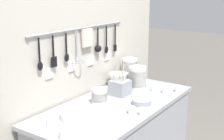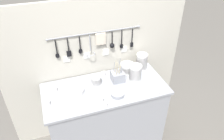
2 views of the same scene
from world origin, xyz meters
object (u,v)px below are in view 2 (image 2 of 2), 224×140
(bowl_stack_back_corner, at_px, (135,73))
(cup_by_caddy, at_px, (147,89))
(bowl_stack_wide_centre, at_px, (96,80))
(steel_mixing_bowl, at_px, (118,94))
(cutlery_caddy, at_px, (118,76))
(bowl_stack_nested_right, at_px, (127,68))
(bowl_stack_tall_left, at_px, (142,62))
(cup_front_left, at_px, (101,100))
(cup_centre, at_px, (48,103))
(cup_edge_far, at_px, (104,74))
(plate_stack, at_px, (72,91))
(cup_front_right, at_px, (55,89))
(cup_mid_row, at_px, (142,84))
(cup_beside_plates, at_px, (105,104))
(cup_back_left, at_px, (158,92))

(bowl_stack_back_corner, distance_m, cup_by_caddy, 0.25)
(bowl_stack_wide_centre, bearing_deg, steel_mixing_bowl, -58.07)
(cutlery_caddy, distance_m, cup_by_caddy, 0.36)
(bowl_stack_nested_right, xyz_separation_m, cup_by_caddy, (0.06, -0.40, -0.03))
(bowl_stack_tall_left, distance_m, cup_front_left, 0.75)
(bowl_stack_back_corner, bearing_deg, cup_centre, -174.07)
(cup_by_caddy, xyz_separation_m, cup_edge_far, (-0.35, 0.42, 0.00))
(plate_stack, distance_m, cup_front_right, 0.19)
(steel_mixing_bowl, bearing_deg, cup_mid_row, 10.63)
(plate_stack, bearing_deg, cup_edge_far, 24.48)
(bowl_stack_nested_right, distance_m, cup_by_caddy, 0.40)
(steel_mixing_bowl, distance_m, cup_beside_plates, 0.20)
(cup_back_left, bearing_deg, cup_mid_row, 121.16)
(plate_stack, height_order, cutlery_caddy, cutlery_caddy)
(bowl_stack_wide_centre, bearing_deg, cutlery_caddy, -3.08)
(bowl_stack_nested_right, xyz_separation_m, cup_edge_far, (-0.29, 0.02, -0.03))
(bowl_stack_wide_centre, height_order, cup_front_right, bowl_stack_wide_centre)
(bowl_stack_tall_left, height_order, steel_mixing_bowl, bowl_stack_tall_left)
(cup_front_right, distance_m, cup_back_left, 1.09)
(bowl_stack_nested_right, xyz_separation_m, cup_beside_plates, (-0.42, -0.47, -0.03))
(cutlery_caddy, distance_m, cup_front_right, 0.69)
(plate_stack, xyz_separation_m, cup_by_caddy, (0.76, -0.24, -0.00))
(cup_front_left, distance_m, cup_edge_far, 0.45)
(bowl_stack_tall_left, distance_m, cup_front_right, 1.05)
(bowl_stack_nested_right, distance_m, cup_edge_far, 0.29)
(bowl_stack_nested_right, xyz_separation_m, cup_front_left, (-0.44, -0.40, -0.03))
(plate_stack, bearing_deg, cup_front_right, 151.80)
(bowl_stack_wide_centre, relative_size, cup_back_left, 2.28)
(bowl_stack_back_corner, bearing_deg, cup_edge_far, 149.16)
(steel_mixing_bowl, xyz_separation_m, cup_mid_row, (0.31, 0.06, 0.01))
(cup_beside_plates, bearing_deg, cup_front_right, 137.85)
(plate_stack, relative_size, cup_front_right, 5.01)
(cup_centre, height_order, cup_by_caddy, same)
(cup_front_right, distance_m, cup_by_caddy, 0.98)
(cutlery_caddy, height_order, cup_front_right, cutlery_caddy)
(cutlery_caddy, bearing_deg, bowl_stack_tall_left, 20.30)
(bowl_stack_wide_centre, height_order, bowl_stack_back_corner, bowl_stack_back_corner)
(bowl_stack_tall_left, xyz_separation_m, bowl_stack_nested_right, (-0.19, -0.01, -0.05))
(cup_front_right, bearing_deg, cup_centre, -115.85)
(plate_stack, distance_m, cup_by_caddy, 0.79)
(bowl_stack_back_corner, height_order, cup_front_left, bowl_stack_back_corner)
(cup_back_left, bearing_deg, bowl_stack_back_corner, 112.34)
(bowl_stack_wide_centre, distance_m, cutlery_caddy, 0.25)
(plate_stack, height_order, cup_front_left, plate_stack)
(bowl_stack_nested_right, bearing_deg, steel_mixing_bowl, -124.96)
(bowl_stack_nested_right, height_order, cup_mid_row, bowl_stack_nested_right)
(cup_front_left, height_order, cup_by_caddy, same)
(plate_stack, bearing_deg, steel_mixing_bowl, -24.84)
(cup_edge_far, bearing_deg, steel_mixing_bowl, -85.32)
(steel_mixing_bowl, bearing_deg, bowl_stack_back_corner, 35.25)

